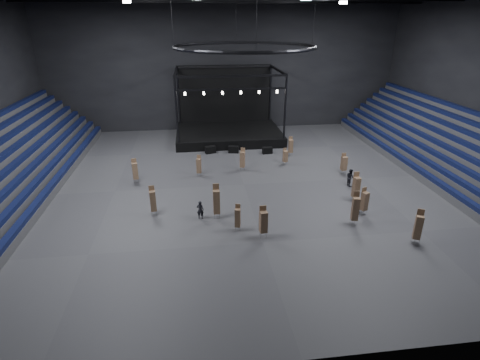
{
  "coord_description": "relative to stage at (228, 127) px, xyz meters",
  "views": [
    {
      "loc": [
        -4.67,
        -33.66,
        15.34
      ],
      "look_at": [
        -0.64,
        -2.0,
        1.4
      ],
      "focal_mm": 28.0,
      "sensor_mm": 36.0,
      "label": 1
    }
  ],
  "objects": [
    {
      "name": "wall_back",
      "position": [
        -0.0,
        4.76,
        7.55
      ],
      "size": [
        50.0,
        0.2,
        18.0
      ],
      "primitive_type": "cube",
      "color": "black",
      "rests_on": "ground"
    },
    {
      "name": "chair_stack_1",
      "position": [
        0.36,
        -12.47,
        -0.14
      ],
      "size": [
        0.64,
        0.64,
        2.53
      ],
      "rotation": [
        0.0,
        0.0,
        -0.38
      ],
      "color": "silver",
      "rests_on": "floor"
    },
    {
      "name": "chair_stack_3",
      "position": [
        -10.7,
        -14.37,
        -0.14
      ],
      "size": [
        0.62,
        0.62,
        2.51
      ],
      "rotation": [
        0.0,
        0.0,
        0.22
      ],
      "color": "silver",
      "rests_on": "floor"
    },
    {
      "name": "flight_case_left",
      "position": [
        -2.78,
        -6.37,
        -1.02
      ],
      "size": [
        1.42,
        1.01,
        0.86
      ],
      "primitive_type": "cube",
      "rotation": [
        0.0,
        0.0,
        0.31
      ],
      "color": "black",
      "rests_on": "floor"
    },
    {
      "name": "chair_stack_4",
      "position": [
        -4.35,
        -13.43,
        -0.27
      ],
      "size": [
        0.55,
        0.55,
        2.29
      ],
      "rotation": [
        0.0,
        0.0,
        -0.29
      ],
      "color": "silver",
      "rests_on": "floor"
    },
    {
      "name": "bleachers_right",
      "position": [
        22.94,
        -16.24,
        0.28
      ],
      "size": [
        7.2,
        40.0,
        6.4
      ],
      "color": "#4B4C4E",
      "rests_on": "floor"
    },
    {
      "name": "chair_stack_11",
      "position": [
        5.35,
        -11.4,
        -0.41
      ],
      "size": [
        0.58,
        0.58,
        1.95
      ],
      "rotation": [
        0.0,
        0.0,
        0.38
      ],
      "color": "silver",
      "rests_on": "floor"
    },
    {
      "name": "man_center",
      "position": [
        -4.49,
        -22.53,
        -0.66
      ],
      "size": [
        0.65,
        0.5,
        1.59
      ],
      "primitive_type": "imported",
      "rotation": [
        0.0,
        0.0,
        2.93
      ],
      "color": "black",
      "rests_on": "floor"
    },
    {
      "name": "truss_ring",
      "position": [
        -0.0,
        -16.24,
        11.55
      ],
      "size": [
        12.3,
        12.3,
        5.15
      ],
      "color": "black",
      "rests_on": "ceiling"
    },
    {
      "name": "crew_member",
      "position": [
        10.36,
        -17.74,
        -0.59
      ],
      "size": [
        0.74,
        0.91,
        1.73
      ],
      "primitive_type": "imported",
      "rotation": [
        0.0,
        0.0,
        1.68
      ],
      "color": "black",
      "rests_on": "floor"
    },
    {
      "name": "chair_stack_10",
      "position": [
        -8.36,
        -21.41,
        -0.11
      ],
      "size": [
        0.56,
        0.56,
        2.63
      ],
      "rotation": [
        0.0,
        0.0,
        0.17
      ],
      "color": "silver",
      "rests_on": "floor"
    },
    {
      "name": "chair_stack_9",
      "position": [
        -1.66,
        -24.77,
        -0.31
      ],
      "size": [
        0.5,
        0.5,
        2.22
      ],
      "rotation": [
        0.0,
        0.0,
        -0.25
      ],
      "color": "silver",
      "rests_on": "floor"
    },
    {
      "name": "chair_stack_6",
      "position": [
        9.18,
        -23.52,
        -0.19
      ],
      "size": [
        0.65,
        0.65,
        2.42
      ],
      "rotation": [
        0.0,
        0.0,
        0.38
      ],
      "color": "silver",
      "rests_on": "floor"
    },
    {
      "name": "chair_stack_2",
      "position": [
        10.84,
        -14.79,
        -0.22
      ],
      "size": [
        0.61,
        0.61,
        2.29
      ],
      "rotation": [
        0.0,
        0.0,
        0.15
      ],
      "color": "silver",
      "rests_on": "floor"
    },
    {
      "name": "chair_stack_12",
      "position": [
        11.14,
        -28.22,
        -0.05
      ],
      "size": [
        0.68,
        0.68,
        2.73
      ],
      "rotation": [
        0.0,
        0.0,
        -0.43
      ],
      "color": "silver",
      "rests_on": "floor"
    },
    {
      "name": "chair_stack_8",
      "position": [
        9.44,
        -21.14,
        -0.0
      ],
      "size": [
        0.58,
        0.58,
        2.82
      ],
      "rotation": [
        0.0,
        0.0,
        0.08
      ],
      "color": "silver",
      "rests_on": "floor"
    },
    {
      "name": "chair_stack_0",
      "position": [
        7.71,
        -25.03,
        -0.0
      ],
      "size": [
        0.59,
        0.59,
        2.85
      ],
      "rotation": [
        0.0,
        0.0,
        -0.17
      ],
      "color": "silver",
      "rests_on": "floor"
    },
    {
      "name": "wall_front",
      "position": [
        -0.0,
        -37.24,
        7.55
      ],
      "size": [
        50.0,
        0.2,
        18.0
      ],
      "primitive_type": "cube",
      "color": "black",
      "rests_on": "ground"
    },
    {
      "name": "floor",
      "position": [
        -0.0,
        -16.24,
        -1.45
      ],
      "size": [
        50.0,
        50.0,
        0.0
      ],
      "primitive_type": "plane",
      "color": "#424244",
      "rests_on": "ground"
    },
    {
      "name": "chair_stack_5",
      "position": [
        0.13,
        -25.98,
        -0.11
      ],
      "size": [
        0.6,
        0.6,
        2.56
      ],
      "rotation": [
        0.0,
        0.0,
        0.12
      ],
      "color": "silver",
      "rests_on": "floor"
    },
    {
      "name": "flight_case_mid",
      "position": [
        0.03,
        -6.57,
        -1.03
      ],
      "size": [
        1.35,
        0.86,
        0.83
      ],
      "primitive_type": "cube",
      "rotation": [
        0.0,
        0.0,
        -0.2
      ],
      "color": "black",
      "rests_on": "floor"
    },
    {
      "name": "chair_stack_13",
      "position": [
        6.73,
        -8.4,
        -0.24
      ],
      "size": [
        0.48,
        0.48,
        2.32
      ],
      "rotation": [
        0.0,
        0.0,
        0.03
      ],
      "color": "silver",
      "rests_on": "floor"
    },
    {
      "name": "chair_stack_7",
      "position": [
        -3.14,
        -22.57,
        0.08
      ],
      "size": [
        0.54,
        0.54,
        3.01
      ],
      "rotation": [
        0.0,
        0.0,
        0.03
      ],
      "color": "silver",
      "rests_on": "floor"
    },
    {
      "name": "flight_case_right",
      "position": [
        4.11,
        -7.41,
        -1.05
      ],
      "size": [
        1.23,
        0.68,
        0.79
      ],
      "primitive_type": "cube",
      "rotation": [
        0.0,
        0.0,
        0.07
      ],
      "color": "black",
      "rests_on": "floor"
    },
    {
      "name": "stage",
      "position": [
        0.0,
        0.0,
        0.0
      ],
      "size": [
        14.0,
        10.0,
        9.2
      ],
      "color": "black",
      "rests_on": "floor"
    }
  ]
}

